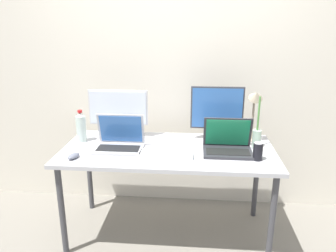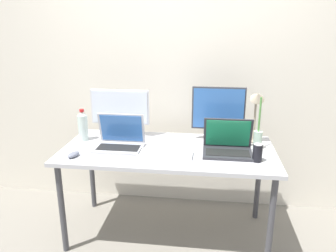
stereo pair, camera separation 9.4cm
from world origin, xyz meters
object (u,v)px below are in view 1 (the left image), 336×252
work_desk (168,156)px  laptop_secondary (228,144)px  water_bottle (81,127)px  soda_can_near_keyboard (258,151)px  soda_can_by_laptop (244,137)px  monitor_center (217,112)px  keyboard_main (167,154)px  mouse_by_keyboard (74,156)px  laptop_silver (120,141)px  bamboo_vase (257,137)px  desk_lamp (255,106)px  monitor_left (118,111)px

work_desk → laptop_secondary: bearing=-3.7°
water_bottle → soda_can_near_keyboard: bearing=-11.2°
work_desk → soda_can_by_laptop: size_ratio=12.72×
monitor_center → keyboard_main: 0.57m
water_bottle → soda_can_by_laptop: size_ratio=2.05×
mouse_by_keyboard → laptop_secondary: bearing=30.2°
laptop_silver → laptop_secondary: laptop_silver is taller
laptop_silver → water_bottle: (-0.34, 0.13, 0.06)m
soda_can_near_keyboard → water_bottle: bearing=168.8°
work_desk → soda_can_near_keyboard: bearing=-14.0°
laptop_silver → soda_can_by_laptop: (0.94, 0.15, 0.00)m
monitor_center → water_bottle: bearing=-172.7°
monitor_center → laptop_silver: 0.80m
laptop_silver → soda_can_near_keyboard: size_ratio=2.84×
keyboard_main → bamboo_vase: (0.67, 0.23, 0.07)m
work_desk → desk_lamp: (0.66, 0.21, 0.36)m
monitor_center → desk_lamp: (0.29, -0.04, 0.06)m
laptop_secondary → soda_can_near_keyboard: (0.20, -0.13, 0.00)m
laptop_silver → work_desk: bearing=3.8°
monitor_left → mouse_by_keyboard: monitor_left is taller
desk_lamp → bamboo_vase: bearing=-84.1°
keyboard_main → water_bottle: (-0.71, 0.24, 0.11)m
monitor_left → laptop_secondary: bearing=-17.7°
work_desk → laptop_silver: bearing=-176.2°
laptop_secondary → soda_can_near_keyboard: size_ratio=2.81×
work_desk → monitor_left: monitor_left is taller
soda_can_by_laptop → bamboo_vase: size_ratio=0.32×
monitor_center → laptop_secondary: monitor_center is taller
water_bottle → work_desk: bearing=-8.6°
soda_can_by_laptop → monitor_left: bearing=173.2°
monitor_center → monitor_left: bearing=179.5°
water_bottle → soda_can_near_keyboard: size_ratio=2.05×
laptop_secondary → soda_can_near_keyboard: 0.24m
laptop_silver → soda_can_by_laptop: laptop_silver is taller
laptop_secondary → desk_lamp: (0.22, 0.23, 0.24)m
monitor_left → laptop_silver: monitor_left is taller
soda_can_near_keyboard → soda_can_by_laptop: (-0.06, 0.29, 0.00)m
monitor_center → laptop_silver: monitor_center is taller
laptop_secondary → desk_lamp: bearing=47.2°
monitor_center → laptop_secondary: (0.07, -0.27, -0.17)m
soda_can_by_laptop → mouse_by_keyboard: bearing=-163.0°
laptop_silver → bamboo_vase: (1.03, 0.12, 0.02)m
laptop_secondary → water_bottle: water_bottle is taller
laptop_silver → keyboard_main: 0.39m
laptop_silver → monitor_center: bearing=20.0°
laptop_silver → desk_lamp: size_ratio=0.81×
monitor_left → desk_lamp: 1.09m
laptop_secondary → soda_can_near_keyboard: laptop_secondary is taller
monitor_left → laptop_secondary: (0.87, -0.28, -0.16)m
monitor_left → bamboo_vase: bamboo_vase is taller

